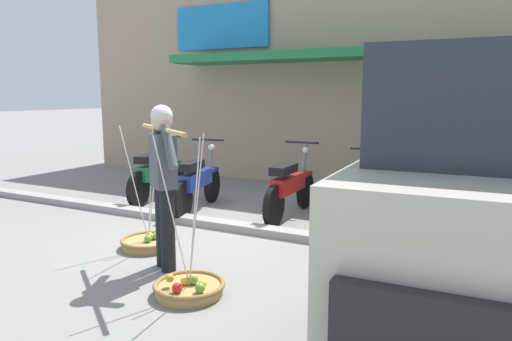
{
  "coord_description": "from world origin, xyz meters",
  "views": [
    {
      "loc": [
        3.19,
        -4.6,
        1.79
      ],
      "look_at": [
        0.49,
        0.6,
        0.85
      ],
      "focal_mm": 33.1,
      "sensor_mm": 36.0,
      "label": 1
    }
  ],
  "objects_px": {
    "fruit_basket_right_side": "(149,242)",
    "motorcycle_end_of_row": "(366,201)",
    "parked_truck": "(501,171)",
    "fruit_vendor": "(164,176)",
    "motorcycle_nearest_shop": "(157,174)",
    "fruit_basket_left_side": "(189,287)",
    "motorcycle_second_in_row": "(198,182)",
    "motorcycle_third_in_row": "(290,187)",
    "wooden_crate": "(356,199)"
  },
  "relations": [
    {
      "from": "fruit_basket_right_side",
      "to": "motorcycle_end_of_row",
      "type": "distance_m",
      "value": 2.75
    },
    {
      "from": "parked_truck",
      "to": "fruit_vendor",
      "type": "bearing_deg",
      "value": -164.11
    },
    {
      "from": "motorcycle_nearest_shop",
      "to": "parked_truck",
      "type": "xyz_separation_m",
      "value": [
        5.21,
        -1.67,
        0.68
      ]
    },
    {
      "from": "fruit_vendor",
      "to": "fruit_basket_left_side",
      "type": "height_order",
      "value": "fruit_vendor"
    },
    {
      "from": "motorcycle_second_in_row",
      "to": "motorcycle_end_of_row",
      "type": "height_order",
      "value": "same"
    },
    {
      "from": "motorcycle_third_in_row",
      "to": "fruit_basket_left_side",
      "type": "bearing_deg",
      "value": -84.43
    },
    {
      "from": "motorcycle_nearest_shop",
      "to": "wooden_crate",
      "type": "xyz_separation_m",
      "value": [
        3.21,
        0.96,
        -0.29
      ]
    },
    {
      "from": "motorcycle_end_of_row",
      "to": "fruit_basket_left_side",
      "type": "bearing_deg",
      "value": -110.04
    },
    {
      "from": "parked_truck",
      "to": "wooden_crate",
      "type": "height_order",
      "value": "parked_truck"
    },
    {
      "from": "motorcycle_second_in_row",
      "to": "motorcycle_third_in_row",
      "type": "height_order",
      "value": "same"
    },
    {
      "from": "fruit_basket_left_side",
      "to": "fruit_basket_right_side",
      "type": "height_order",
      "value": "same"
    },
    {
      "from": "motorcycle_end_of_row",
      "to": "motorcycle_nearest_shop",
      "type": "bearing_deg",
      "value": 173.72
    },
    {
      "from": "fruit_basket_left_side",
      "to": "wooden_crate",
      "type": "bearing_deg",
      "value": 83.72
    },
    {
      "from": "wooden_crate",
      "to": "motorcycle_nearest_shop",
      "type": "bearing_deg",
      "value": -163.35
    },
    {
      "from": "motorcycle_second_in_row",
      "to": "motorcycle_end_of_row",
      "type": "distance_m",
      "value": 2.64
    },
    {
      "from": "fruit_basket_left_side",
      "to": "fruit_basket_right_side",
      "type": "distance_m",
      "value": 1.49
    },
    {
      "from": "fruit_basket_right_side",
      "to": "motorcycle_nearest_shop",
      "type": "height_order",
      "value": "fruit_basket_right_side"
    },
    {
      "from": "fruit_basket_right_side",
      "to": "motorcycle_nearest_shop",
      "type": "distance_m",
      "value": 2.65
    },
    {
      "from": "motorcycle_nearest_shop",
      "to": "wooden_crate",
      "type": "distance_m",
      "value": 3.37
    },
    {
      "from": "fruit_vendor",
      "to": "fruit_basket_left_side",
      "type": "xyz_separation_m",
      "value": [
        0.61,
        -0.44,
        -0.9
      ]
    },
    {
      "from": "fruit_vendor",
      "to": "motorcycle_nearest_shop",
      "type": "relative_size",
      "value": 0.94
    },
    {
      "from": "fruit_basket_left_side",
      "to": "motorcycle_end_of_row",
      "type": "relative_size",
      "value": 0.8
    },
    {
      "from": "fruit_vendor",
      "to": "fruit_basket_right_side",
      "type": "height_order",
      "value": "fruit_vendor"
    },
    {
      "from": "motorcycle_second_in_row",
      "to": "parked_truck",
      "type": "distance_m",
      "value": 4.4
    },
    {
      "from": "fruit_basket_right_side",
      "to": "motorcycle_second_in_row",
      "type": "relative_size",
      "value": 0.81
    },
    {
      "from": "parked_truck",
      "to": "motorcycle_third_in_row",
      "type": "bearing_deg",
      "value": 148.69
    },
    {
      "from": "fruit_basket_left_side",
      "to": "motorcycle_nearest_shop",
      "type": "xyz_separation_m",
      "value": [
        -2.78,
        2.97,
        0.38
      ]
    },
    {
      "from": "motorcycle_nearest_shop",
      "to": "fruit_basket_left_side",
      "type": "bearing_deg",
      "value": -46.92
    },
    {
      "from": "fruit_vendor",
      "to": "fruit_basket_left_side",
      "type": "relative_size",
      "value": 1.17
    },
    {
      "from": "fruit_basket_left_side",
      "to": "fruit_basket_right_side",
      "type": "xyz_separation_m",
      "value": [
        -1.21,
        0.88,
        -0.0
      ]
    },
    {
      "from": "motorcycle_third_in_row",
      "to": "wooden_crate",
      "type": "distance_m",
      "value": 1.25
    },
    {
      "from": "fruit_basket_right_side",
      "to": "motorcycle_third_in_row",
      "type": "xyz_separation_m",
      "value": [
        0.92,
        2.08,
        0.38
      ]
    },
    {
      "from": "fruit_basket_right_side",
      "to": "parked_truck",
      "type": "height_order",
      "value": "parked_truck"
    },
    {
      "from": "parked_truck",
      "to": "wooden_crate",
      "type": "bearing_deg",
      "value": 127.18
    },
    {
      "from": "fruit_basket_right_side",
      "to": "wooden_crate",
      "type": "xyz_separation_m",
      "value": [
        1.64,
        3.06,
        0.09
      ]
    },
    {
      "from": "fruit_vendor",
      "to": "wooden_crate",
      "type": "distance_m",
      "value": 3.73
    },
    {
      "from": "fruit_basket_left_side",
      "to": "wooden_crate",
      "type": "relative_size",
      "value": 3.3
    },
    {
      "from": "fruit_basket_left_side",
      "to": "parked_truck",
      "type": "relative_size",
      "value": 0.3
    },
    {
      "from": "fruit_basket_right_side",
      "to": "motorcycle_second_in_row",
      "type": "bearing_deg",
      "value": 105.83
    },
    {
      "from": "motorcycle_third_in_row",
      "to": "wooden_crate",
      "type": "height_order",
      "value": "motorcycle_third_in_row"
    },
    {
      "from": "fruit_basket_left_side",
      "to": "fruit_basket_right_side",
      "type": "relative_size",
      "value": 1.0
    },
    {
      "from": "fruit_vendor",
      "to": "motorcycle_nearest_shop",
      "type": "bearing_deg",
      "value": 130.66
    },
    {
      "from": "motorcycle_second_in_row",
      "to": "wooden_crate",
      "type": "distance_m",
      "value": 2.52
    },
    {
      "from": "motorcycle_third_in_row",
      "to": "motorcycle_nearest_shop",
      "type": "bearing_deg",
      "value": 179.63
    },
    {
      "from": "fruit_basket_left_side",
      "to": "motorcycle_nearest_shop",
      "type": "distance_m",
      "value": 4.09
    },
    {
      "from": "motorcycle_end_of_row",
      "to": "wooden_crate",
      "type": "xyz_separation_m",
      "value": [
        -0.5,
        1.37,
        -0.29
      ]
    },
    {
      "from": "motorcycle_nearest_shop",
      "to": "wooden_crate",
      "type": "height_order",
      "value": "motorcycle_nearest_shop"
    },
    {
      "from": "motorcycle_end_of_row",
      "to": "fruit_basket_right_side",
      "type": "bearing_deg",
      "value": -141.81
    },
    {
      "from": "motorcycle_third_in_row",
      "to": "parked_truck",
      "type": "bearing_deg",
      "value": -31.31
    },
    {
      "from": "motorcycle_nearest_shop",
      "to": "motorcycle_third_in_row",
      "type": "height_order",
      "value": "same"
    }
  ]
}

